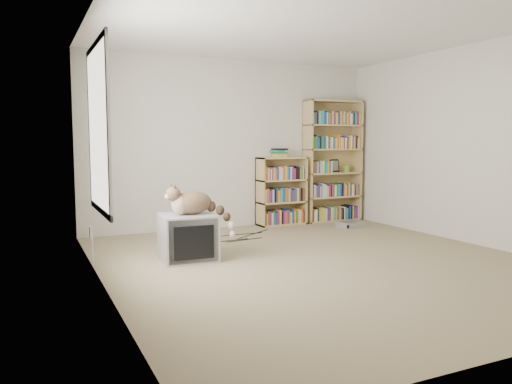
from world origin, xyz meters
name	(u,v)px	position (x,y,z in m)	size (l,w,h in m)	color
floor	(322,262)	(0.00, 0.00, 0.00)	(4.50, 5.00, 0.01)	tan
wall_back	(232,144)	(0.00, 2.50, 1.25)	(4.50, 0.02, 2.50)	beige
wall_left	(101,146)	(-2.25, 0.00, 1.25)	(0.02, 5.00, 2.50)	beige
wall_right	(477,145)	(2.25, 0.00, 1.25)	(0.02, 5.00, 2.50)	beige
ceiling	(325,22)	(0.00, 0.00, 2.50)	(4.50, 5.00, 0.02)	white
window	(98,129)	(-2.24, 0.20, 1.40)	(0.02, 1.22, 1.52)	white
crt_tv	(188,237)	(-1.27, 0.71, 0.25)	(0.61, 0.56, 0.50)	#A1A1A4
cat	(197,206)	(-1.17, 0.68, 0.59)	(0.72, 0.49, 0.55)	#362516
bookcase_tall	(332,165)	(1.69, 2.36, 0.92)	(0.97, 0.30, 1.94)	tan
bookcase_short	(281,193)	(0.75, 2.36, 0.49)	(0.76, 0.30, 1.05)	tan
book_stack	(278,153)	(0.71, 2.38, 1.12)	(0.19, 0.25, 0.13)	#D84B1C
green_mug	(346,169)	(1.96, 2.34, 0.84)	(0.09, 0.09, 0.11)	#65A32E
framed_print	(335,166)	(1.79, 2.44, 0.89)	(0.15, 0.01, 0.21)	black
dvd_player	(351,224)	(1.60, 1.69, 0.04)	(0.38, 0.27, 0.09)	#B1B1B6
wall_outlet	(90,232)	(-2.24, 1.05, 0.32)	(0.01, 0.08, 0.13)	silver
floor_cables	(248,236)	(-0.11, 1.69, 0.00)	(1.20, 0.70, 0.01)	black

